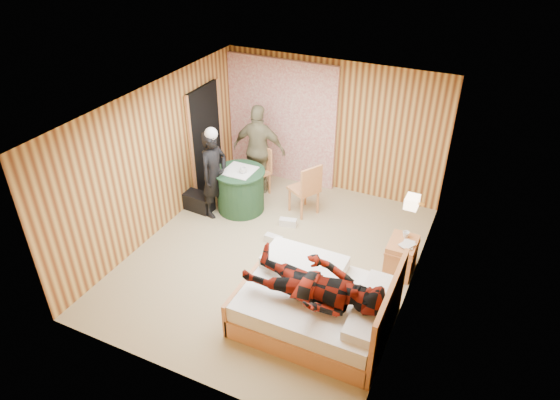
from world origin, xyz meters
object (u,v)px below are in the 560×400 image
at_px(woman_standing, 214,174).
at_px(man_on_bed, 314,278).
at_px(nightstand, 401,256).
at_px(chair_far, 260,167).
at_px(bed, 317,305).
at_px(duffel_bag, 198,202).
at_px(man_at_table, 259,150).
at_px(round_table, 240,190).
at_px(wall_lamp, 412,202).
at_px(chair_near, 307,186).

relative_size(woman_standing, man_on_bed, 0.90).
bearing_deg(nightstand, woman_standing, 176.75).
height_order(nightstand, chair_far, chair_far).
distance_m(bed, duffel_bag, 3.42).
bearing_deg(man_at_table, nightstand, 150.83).
height_order(woman_standing, man_at_table, man_at_table).
bearing_deg(man_on_bed, woman_standing, 143.63).
distance_m(man_at_table, man_on_bed, 3.77).
xyz_separation_m(round_table, chair_far, (0.03, 0.70, 0.14)).
bearing_deg(woman_standing, round_table, -35.07).
bearing_deg(man_at_table, duffel_bag, 50.48).
height_order(wall_lamp, duffel_bag, wall_lamp).
height_order(round_table, duffel_bag, round_table).
height_order(chair_far, man_at_table, man_at_table).
bearing_deg(chair_far, man_at_table, 147.35).
xyz_separation_m(chair_far, duffel_bag, (-0.73, -1.04, -0.38)).
height_order(wall_lamp, man_at_table, man_at_table).
distance_m(wall_lamp, man_at_table, 3.38).
distance_m(chair_near, man_at_table, 1.24).
bearing_deg(man_on_bed, chair_far, 127.62).
bearing_deg(bed, chair_far, 129.58).
xyz_separation_m(round_table, man_on_bed, (2.30, -2.24, 0.55)).
height_order(nightstand, duffel_bag, nightstand).
distance_m(bed, man_on_bed, 0.69).
distance_m(nightstand, duffel_bag, 3.74).
height_order(round_table, chair_near, chair_near).
xyz_separation_m(nightstand, woman_standing, (-3.36, 0.19, 0.51)).
distance_m(round_table, woman_standing, 0.59).
bearing_deg(nightstand, bed, -116.39).
distance_m(chair_far, duffel_bag, 1.33).
distance_m(duffel_bag, man_on_bed, 3.64).
xyz_separation_m(chair_near, woman_standing, (-1.46, -0.66, 0.22)).
xyz_separation_m(chair_far, chair_near, (1.10, -0.35, 0.03)).
bearing_deg(woman_standing, wall_lamp, -82.68).
height_order(wall_lamp, round_table, wall_lamp).
bearing_deg(chair_near, woman_standing, -36.13).
distance_m(wall_lamp, chair_far, 3.38).
bearing_deg(man_on_bed, round_table, 135.78).
bearing_deg(duffel_bag, nightstand, 1.91).
height_order(chair_far, chair_near, chair_near).
relative_size(wall_lamp, duffel_bag, 0.47).
bearing_deg(duffel_bag, man_on_bed, -28.01).
distance_m(round_table, man_at_table, 0.88).
relative_size(nightstand, man_on_bed, 0.32).
bearing_deg(bed, man_on_bed, -84.42).
bearing_deg(nightstand, man_at_table, 157.59).
bearing_deg(bed, man_at_table, 129.48).
bearing_deg(woman_standing, nightstand, -81.41).
height_order(nightstand, chair_near, chair_near).
relative_size(man_at_table, man_on_bed, 0.97).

